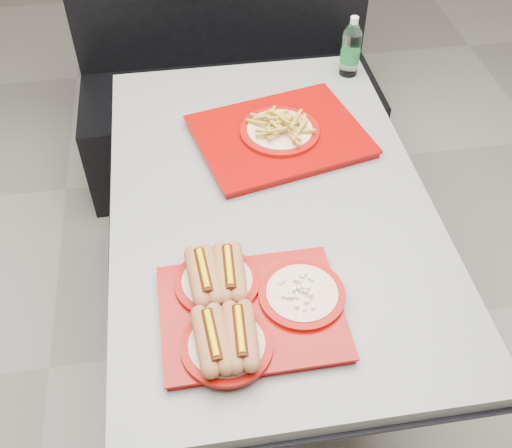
{
  "coord_description": "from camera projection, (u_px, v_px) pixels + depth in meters",
  "views": [
    {
      "loc": [
        -0.23,
        -1.22,
        1.93
      ],
      "look_at": [
        -0.07,
        -0.18,
        0.83
      ],
      "focal_mm": 42.0,
      "sensor_mm": 36.0,
      "label": 1
    }
  ],
  "objects": [
    {
      "name": "tray_far",
      "position": [
        280.0,
        133.0,
        1.86
      ],
      "size": [
        0.59,
        0.5,
        0.1
      ],
      "rotation": [
        0.0,
        0.0,
        0.23
      ],
      "color": "#8B0703",
      "rests_on": "diner_table"
    },
    {
      "name": "water_bottle",
      "position": [
        351.0,
        50.0,
        2.08
      ],
      "size": [
        0.07,
        0.07,
        0.22
      ],
      "rotation": [
        0.0,
        0.0,
        0.39
      ],
      "color": "silver",
      "rests_on": "diner_table"
    },
    {
      "name": "diner_table",
      "position": [
        269.0,
        234.0,
        1.83
      ],
      "size": [
        0.92,
        1.42,
        0.75
      ],
      "color": "black",
      "rests_on": "ground"
    },
    {
      "name": "booth_bench",
      "position": [
        228.0,
        86.0,
        2.71
      ],
      "size": [
        1.3,
        0.57,
        1.35
      ],
      "color": "black",
      "rests_on": "ground"
    },
    {
      "name": "ground",
      "position": [
        266.0,
        339.0,
        2.25
      ],
      "size": [
        6.0,
        6.0,
        0.0
      ],
      "primitive_type": "plane",
      "color": "gray",
      "rests_on": "ground"
    },
    {
      "name": "tray_near",
      "position": [
        244.0,
        308.0,
        1.4
      ],
      "size": [
        0.45,
        0.39,
        0.09
      ],
      "rotation": [
        0.0,
        0.0,
        0.01
      ],
      "color": "#8B0703",
      "rests_on": "diner_table"
    }
  ]
}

